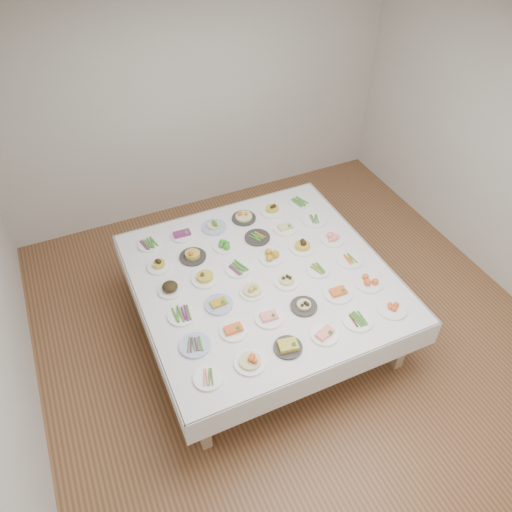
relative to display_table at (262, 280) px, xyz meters
name	(u,v)px	position (x,y,z in m)	size (l,w,h in m)	color
room_envelope	(297,182)	(0.24, -0.12, 1.14)	(5.02, 5.02, 2.81)	brown
display_table	(262,280)	(0.00, 0.00, 0.00)	(2.37, 2.37, 0.75)	white
dish_0	(208,378)	(-0.88, -0.87, 0.08)	(0.23, 0.23, 0.05)	white
dish_1	(250,358)	(-0.52, -0.87, 0.14)	(0.26, 0.26, 0.15)	white
dish_2	(288,345)	(-0.17, -0.87, 0.11)	(0.24, 0.24, 0.11)	#2C2927
dish_3	(325,333)	(0.17, -0.88, 0.11)	(0.24, 0.24, 0.11)	white
dish_4	(358,319)	(0.52, -0.86, 0.09)	(0.26, 0.26, 0.06)	white
dish_5	(393,307)	(0.87, -0.87, 0.11)	(0.26, 0.26, 0.10)	white
dish_6	(195,345)	(-0.87, -0.53, 0.08)	(0.26, 0.26, 0.05)	#4C66B2
dish_7	(233,329)	(-0.52, -0.52, 0.10)	(0.23, 0.23, 0.10)	white
dish_8	(269,316)	(-0.18, -0.51, 0.10)	(0.25, 0.25, 0.10)	white
dish_9	(304,304)	(0.17, -0.52, 0.11)	(0.24, 0.24, 0.11)	#2C2927
dish_10	(338,291)	(0.53, -0.51, 0.11)	(0.26, 0.26, 0.11)	white
dish_11	(369,280)	(0.86, -0.52, 0.11)	(0.26, 0.26, 0.11)	white
dish_12	(182,314)	(-0.86, -0.16, 0.09)	(0.26, 0.26, 0.06)	white
dish_13	(219,302)	(-0.52, -0.18, 0.11)	(0.25, 0.25, 0.11)	#4C66B2
dish_14	(252,288)	(-0.18, -0.16, 0.12)	(0.25, 0.25, 0.13)	white
dish_15	(287,279)	(0.17, -0.18, 0.11)	(0.24, 0.24, 0.11)	white
dish_16	(318,269)	(0.52, -0.16, 0.08)	(0.23, 0.23, 0.05)	white
dish_17	(350,259)	(0.87, -0.17, 0.08)	(0.25, 0.25, 0.05)	white
dish_18	(170,286)	(-0.86, 0.17, 0.12)	(0.23, 0.23, 0.13)	white
dish_19	(205,275)	(-0.52, 0.17, 0.13)	(0.26, 0.26, 0.14)	white
dish_20	(238,268)	(-0.18, 0.16, 0.09)	(0.28, 0.26, 0.06)	white
dish_21	(271,255)	(0.18, 0.17, 0.12)	(0.24, 0.24, 0.11)	white
dish_22	(303,244)	(0.53, 0.18, 0.13)	(0.25, 0.25, 0.15)	white
dish_23	(333,237)	(0.88, 0.17, 0.11)	(0.25, 0.25, 0.10)	white
dish_24	(159,264)	(-0.87, 0.52, 0.11)	(0.24, 0.24, 0.12)	white
dish_25	(192,253)	(-0.53, 0.52, 0.12)	(0.26, 0.26, 0.14)	#2C2927
dish_26	(224,244)	(-0.18, 0.53, 0.11)	(0.22, 0.22, 0.10)	white
dish_27	(257,237)	(0.18, 0.52, 0.08)	(0.26, 0.26, 0.06)	#2C2927
dish_28	(285,226)	(0.51, 0.53, 0.11)	(0.25, 0.25, 0.11)	white
dish_29	(314,219)	(0.86, 0.52, 0.08)	(0.27, 0.27, 0.06)	white
dish_30	(149,244)	(-0.87, 0.87, 0.09)	(0.23, 0.23, 0.05)	white
dish_31	(182,233)	(-0.52, 0.87, 0.11)	(0.23, 0.23, 0.10)	white
dish_32	(214,224)	(-0.17, 0.86, 0.12)	(0.26, 0.26, 0.13)	#4C66B2
dish_33	(244,214)	(0.18, 0.87, 0.13)	(0.27, 0.27, 0.15)	#2C2927
dish_34	(272,208)	(0.52, 0.86, 0.12)	(0.26, 0.26, 0.13)	white
dish_35	(299,202)	(0.86, 0.86, 0.09)	(0.25, 0.23, 0.06)	white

